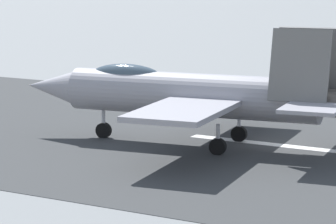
{
  "coord_description": "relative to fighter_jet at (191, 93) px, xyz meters",
  "views": [
    {
      "loc": [
        -16.13,
        37.85,
        8.5
      ],
      "look_at": [
        2.44,
        5.65,
        2.2
      ],
      "focal_mm": 94.21,
      "sensor_mm": 36.0,
      "label": 1
    }
  ],
  "objects": [
    {
      "name": "fighter_jet",
      "position": [
        0.0,
        0.0,
        0.0
      ],
      "size": [
        16.75,
        14.03,
        5.68
      ],
      "color": "#94949D",
      "rests_on": "ground"
    },
    {
      "name": "ground_plane",
      "position": [
        -3.31,
        -1.96,
        -2.48
      ],
      "size": [
        400.0,
        400.0,
        0.0
      ],
      "primitive_type": "plane",
      "color": "gray"
    },
    {
      "name": "runway_strip",
      "position": [
        -3.33,
        -1.96,
        -2.47
      ],
      "size": [
        240.0,
        26.0,
        0.02
      ],
      "color": "#38393B",
      "rests_on": "ground"
    }
  ]
}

